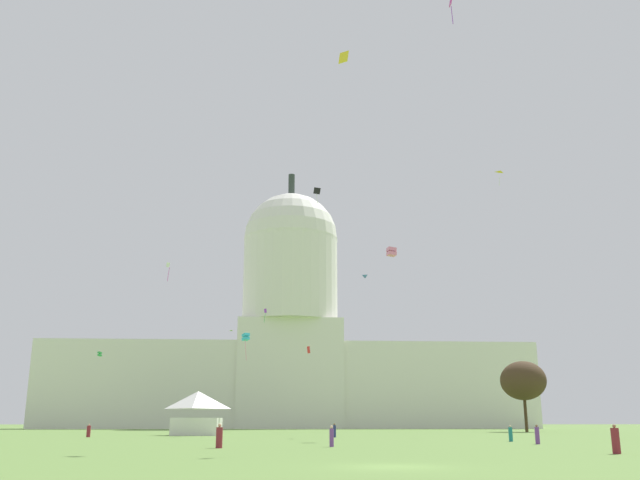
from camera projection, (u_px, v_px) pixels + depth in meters
name	position (u px, v px, depth m)	size (l,w,h in m)	color
ground_plane	(392.00, 467.00, 28.79)	(800.00, 800.00, 0.00)	olive
capitol_building	(290.00, 341.00, 184.34)	(128.43, 26.07, 70.11)	silver
event_tent	(198.00, 412.00, 93.83)	(6.75, 7.50, 5.85)	white
tree_east_mid	(523.00, 381.00, 124.43)	(8.99, 9.23, 12.46)	#42301E
person_maroon_lawn_far_left	(219.00, 437.00, 48.88)	(0.64, 0.64, 1.70)	maroon
person_maroon_near_tree_east	(89.00, 431.00, 82.37)	(0.65, 0.65, 1.55)	maroon
person_purple_mid_center	(537.00, 435.00, 57.20)	(0.51, 0.51, 1.58)	#703D93
person_maroon_mid_right	(616.00, 440.00, 40.30)	(0.61, 0.61, 1.68)	maroon
person_navy_deep_crowd	(334.00, 431.00, 81.10)	(0.37, 0.37, 1.62)	navy
person_purple_front_right	(332.00, 437.00, 51.28)	(0.44, 0.44, 1.55)	#703D93
person_teal_back_left	(511.00, 434.00, 64.58)	(0.47, 0.47, 1.51)	#1E757A
kite_green_low	(100.00, 354.00, 137.68)	(0.97, 0.98, 0.95)	green
kite_cyan_low	(246.00, 337.00, 115.66)	(1.44, 1.46, 4.53)	#33BCDB
kite_violet_mid	(265.00, 313.00, 157.27)	(0.66, 0.12, 3.27)	purple
kite_lime_mid	(229.00, 333.00, 155.69)	(0.94, 1.36, 0.20)	#8CD133
kite_pink_mid	(391.00, 252.00, 75.96)	(1.09, 1.06, 0.97)	pink
kite_red_low	(309.00, 350.00, 148.32)	(0.74, 0.82, 1.46)	red
kite_gold_high	(501.00, 173.00, 103.84)	(1.26, 0.83, 2.21)	gold
kite_black_high	(317.00, 192.00, 107.58)	(1.17, 0.42, 2.58)	black
kite_magenta_high	(451.00, 2.00, 68.07)	(0.31, 0.78, 3.57)	#D1339E
kite_blue_mid	(362.00, 277.00, 89.66)	(0.64, 1.79, 0.33)	blue
kite_yellow_mid	(344.00, 57.00, 64.04)	(0.93, 0.75, 1.21)	yellow
kite_white_mid	(168.00, 268.00, 115.86)	(0.71, 0.40, 3.30)	white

